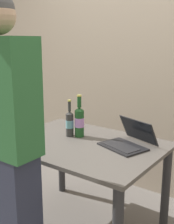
% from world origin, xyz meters
% --- Properties ---
extents(desk, '(1.22, 0.88, 0.75)m').
position_xyz_m(desk, '(0.00, 0.00, 0.62)').
color(desk, '#56514C').
rests_on(desk, ground).
extents(laptop, '(0.41, 0.41, 0.20)m').
position_xyz_m(laptop, '(0.32, 0.15, 0.79)').
color(laptop, black).
rests_on(laptop, desk).
extents(beer_bottle_amber, '(0.08, 0.08, 0.35)m').
position_xyz_m(beer_bottle_amber, '(-0.11, 0.11, 0.88)').
color(beer_bottle_amber, '#1E5123').
rests_on(beer_bottle_amber, desk).
extents(beer_bottle_brown, '(0.06, 0.06, 0.30)m').
position_xyz_m(beer_bottle_brown, '(-0.18, 0.07, 0.86)').
color(beer_bottle_brown, '#333333').
rests_on(beer_bottle_brown, desk).
extents(person_figure, '(0.43, 0.28, 1.78)m').
position_xyz_m(person_figure, '(-0.04, -0.68, 0.90)').
color(person_figure, '#2D3347').
rests_on(person_figure, ground).
extents(back_wall, '(6.00, 0.10, 2.60)m').
position_xyz_m(back_wall, '(0.00, 0.96, 1.30)').
color(back_wall, tan).
rests_on(back_wall, ground).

